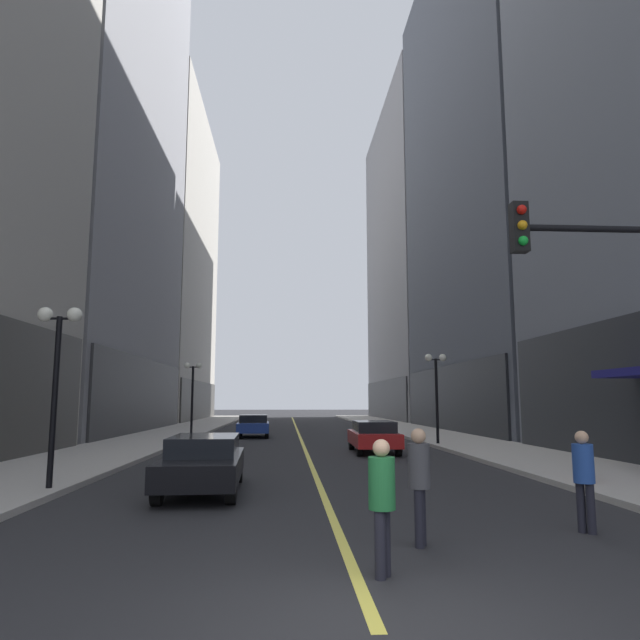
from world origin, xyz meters
TOP-DOWN VIEW (x-y plane):
  - ground_plane at (0.00, 35.00)m, footprint 200.00×200.00m
  - sidewalk_left at (-8.25, 35.00)m, footprint 4.50×78.00m
  - sidewalk_right at (8.25, 35.00)m, footprint 4.50×78.00m
  - lane_centre_stripe at (0.00, 35.00)m, footprint 0.16×70.00m
  - building_left_mid at (-16.12, 34.50)m, footprint 11.42×24.00m
  - building_left_far at (-15.52, 60.00)m, footprint 10.24×26.00m
  - building_right_mid at (17.09, 34.50)m, footprint 13.39×24.00m
  - building_right_far at (17.13, 60.00)m, footprint 13.46×26.00m
  - car_black at (-2.85, 8.61)m, footprint 1.94×4.78m
  - car_red at (2.82, 18.72)m, footprint 1.86×4.57m
  - car_blue at (-2.82, 29.67)m, footprint 2.00×4.27m
  - pedestrian_with_orange_bag at (1.15, 3.21)m, footprint 0.45×0.45m
  - pedestrian_in_green_parka at (0.33, 1.72)m, footprint 0.47×0.47m
  - pedestrian_in_blue_hoodie at (4.10, 3.89)m, footprint 0.48×0.48m
  - street_lamp_left_near at (-6.40, 8.48)m, footprint 1.06×0.36m
  - street_lamp_left_far at (-6.40, 28.90)m, footprint 1.06×0.36m
  - street_lamp_right_mid at (6.40, 21.86)m, footprint 1.06×0.36m
  - fire_hydrant_right at (6.90, 9.06)m, footprint 0.28×0.28m

SIDE VIEW (x-z plane):
  - ground_plane at x=0.00m, z-range 0.00..0.00m
  - lane_centre_stripe at x=0.00m, z-range 0.00..0.01m
  - sidewalk_left at x=-8.25m, z-range 0.00..0.15m
  - sidewalk_right at x=8.25m, z-range 0.00..0.15m
  - fire_hydrant_right at x=6.90m, z-range 0.00..0.80m
  - car_blue at x=-2.82m, z-range 0.06..1.38m
  - car_red at x=2.82m, z-range 0.06..1.38m
  - car_black at x=-2.85m, z-range 0.06..1.38m
  - pedestrian_in_blue_hoodie at x=4.10m, z-range 0.14..1.80m
  - pedestrian_in_green_parka at x=0.33m, z-range 0.14..1.82m
  - pedestrian_with_orange_bag at x=1.15m, z-range 0.15..1.90m
  - street_lamp_left_near at x=-6.40m, z-range 1.04..5.47m
  - street_lamp_left_far at x=-6.40m, z-range 1.04..5.47m
  - street_lamp_right_mid at x=6.40m, z-range 1.04..5.47m
  - building_left_far at x=-15.52m, z-range -0.09..35.59m
  - building_right_far at x=17.13m, z-range -0.07..37.08m
  - building_right_mid at x=17.09m, z-range -0.07..38.28m
  - building_left_mid at x=-16.12m, z-range -0.10..63.12m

